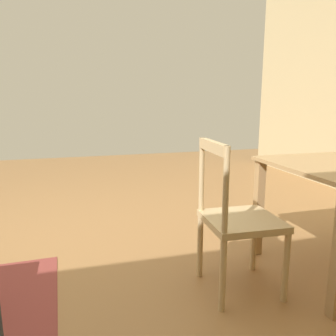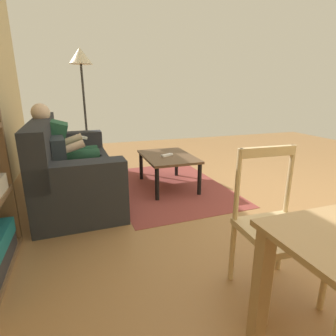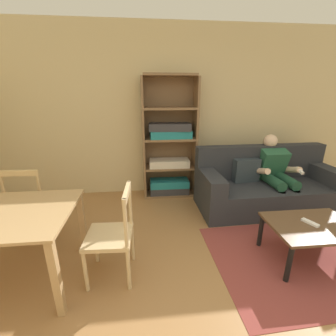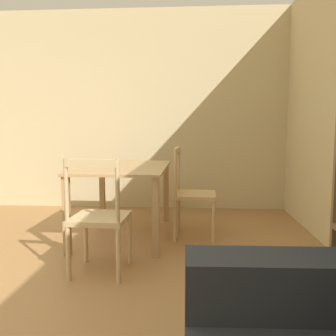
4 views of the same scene
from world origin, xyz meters
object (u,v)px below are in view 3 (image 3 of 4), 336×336
person_lounging (275,172)px  coffee_table (312,229)px  couch (265,186)px  tv_remote (310,223)px  bookshelf (169,149)px  dining_chair_near_wall (34,204)px  dining_chair_facing_couch (112,235)px

person_lounging → coffee_table: (-0.28, -1.22, -0.19)m
couch → coffee_table: 1.22m
person_lounging → tv_remote: (-0.30, -1.20, -0.12)m
couch → bookshelf: 1.63m
couch → tv_remote: 1.21m
dining_chair_near_wall → dining_chair_facing_couch: bearing=-35.4°
tv_remote → dining_chair_near_wall: dining_chair_near_wall is taller
person_lounging → coffee_table: person_lounging is taller
bookshelf → tv_remote: bearing=-54.6°
dining_chair_facing_couch → couch: bearing=29.2°
person_lounging → bookshelf: (-1.58, 0.59, 0.26)m
coffee_table → tv_remote: tv_remote is taller
person_lounging → dining_chair_near_wall: bearing=-171.3°
couch → bookshelf: size_ratio=1.07×
tv_remote → dining_chair_near_wall: (-3.02, 0.69, 0.01)m
tv_remote → bookshelf: size_ratio=0.09×
bookshelf → dining_chair_near_wall: bearing=-147.9°
couch → dining_chair_facing_couch: 2.49m
tv_remote → dining_chair_facing_couch: bearing=156.3°
tv_remote → couch: bearing=58.0°
dining_chair_near_wall → coffee_table: bearing=-13.2°
person_lounging → tv_remote: bearing=-104.1°
coffee_table → bookshelf: 2.27m
couch → person_lounging: (0.14, 0.01, 0.23)m
bookshelf → coffee_table: bearing=-54.4°
person_lounging → dining_chair_near_wall: person_lounging is taller
tv_remote → dining_chair_near_wall: 3.10m
dining_chair_facing_couch → tv_remote: bearing=0.7°
couch → coffee_table: size_ratio=2.41×
bookshelf → dining_chair_facing_couch: bookshelf is taller
couch → dining_chair_near_wall: (-3.18, -0.50, 0.12)m
couch → coffee_table: (-0.14, -1.21, 0.04)m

